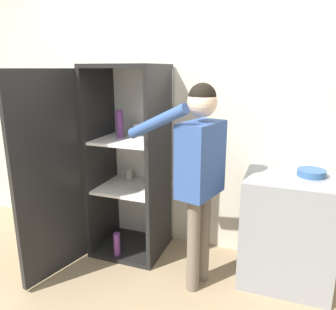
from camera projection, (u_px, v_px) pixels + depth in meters
name	position (u px, v px, depth m)	size (l,w,h in m)	color
ground_plane	(124.00, 294.00, 2.52)	(12.00, 12.00, 0.00)	tan
wall_back	(168.00, 113.00, 3.08)	(7.00, 0.06, 2.55)	beige
refrigerator	(116.00, 165.00, 2.91)	(0.81, 1.19, 1.72)	black
person	(200.00, 162.00, 2.39)	(0.68, 0.50, 1.59)	#726656
counter	(287.00, 229.00, 2.61)	(0.68, 0.58, 0.88)	gray
bowl	(312.00, 173.00, 2.50)	(0.21, 0.21, 0.05)	#335B8E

